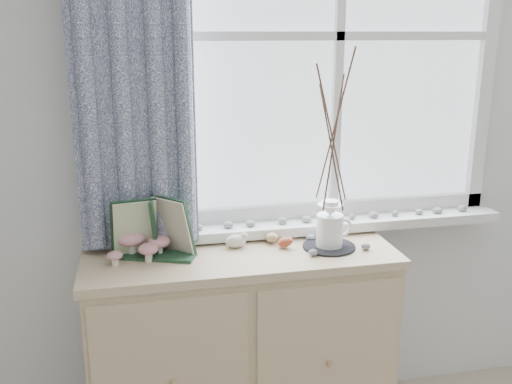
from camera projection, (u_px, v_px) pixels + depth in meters
sideboard at (242, 350)px, 2.30m from camera, size 1.20×0.45×0.85m
botanical_book at (154, 230)px, 2.08m from camera, size 0.37×0.24×0.24m
toadstool_cluster at (140, 243)px, 2.12m from camera, size 0.23×0.16×0.10m
wooden_eggs at (271, 237)px, 2.28m from camera, size 0.13×0.17×0.06m
songbird_figurine at (236, 241)px, 2.23m from camera, size 0.11×0.06×0.06m
crocheted_doily at (329, 246)px, 2.24m from camera, size 0.21×0.21×0.01m
twig_pitcher at (333, 135)px, 2.12m from camera, size 0.35×0.35×0.78m
sideboard_pebbles at (317, 243)px, 2.25m from camera, size 0.34×0.23×0.03m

